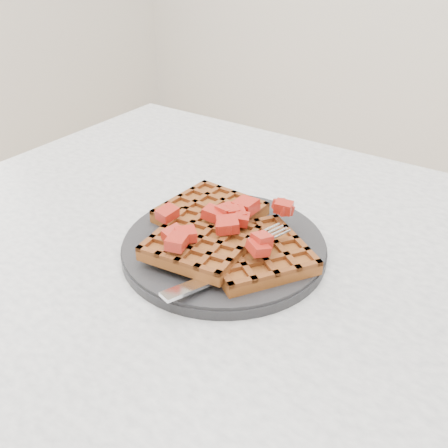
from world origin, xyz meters
TOP-DOWN VIEW (x-y plane):
  - table at (0.00, 0.00)m, footprint 1.20×0.80m
  - plate at (-0.14, 0.01)m, footprint 0.25×0.25m
  - waffles at (-0.14, 0.01)m, footprint 0.23×0.19m
  - strawberry_pile at (-0.14, 0.01)m, footprint 0.15×0.15m
  - fork at (-0.09, -0.03)m, footprint 0.07×0.18m

SIDE VIEW (x-z plane):
  - table at x=0.00m, z-range 0.26..1.01m
  - plate at x=-0.14m, z-range 0.75..0.77m
  - fork at x=-0.09m, z-range 0.77..0.78m
  - waffles at x=-0.14m, z-range 0.76..0.79m
  - strawberry_pile at x=-0.14m, z-range 0.79..0.82m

